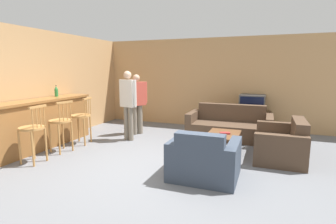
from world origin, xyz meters
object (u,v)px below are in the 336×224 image
bar_chair_near (32,132)px  tv (252,103)px  tv_unit (251,122)px  person_by_window (137,101)px  couch_far (229,127)px  armchair_near (204,161)px  person_by_counter (128,101)px  loveseat_right (282,144)px  bar_chair_mid (61,124)px  bar_chair_far (81,119)px  coffee_table (223,137)px  book_on_table (225,133)px  bottle (56,91)px

bar_chair_near → tv: size_ratio=1.62×
tv_unit → person_by_window: 3.16m
couch_far → bar_chair_near: bearing=-135.2°
tv_unit → armchair_near: bearing=-98.2°
person_by_counter → loveseat_right: bearing=-2.3°
person_by_counter → tv_unit: bearing=35.0°
bar_chair_mid → person_by_window: 2.08m
bar_chair_mid → bar_chair_far: (0.00, 0.64, 0.00)m
bar_chair_far → loveseat_right: bearing=7.1°
bar_chair_near → person_by_window: person_by_window is taller
bar_chair_near → person_by_counter: 2.21m
bar_chair_near → person_by_window: bearing=73.8°
bar_chair_far → person_by_window: bearing=59.1°
armchair_near → tv: bearing=81.8°
couch_far → bar_chair_far: bearing=-150.7°
coffee_table → tv_unit: size_ratio=0.87×
tv → book_on_table: (-0.37, -2.21, -0.36)m
bar_chair_far → armchair_near: bearing=-16.1°
bar_chair_near → armchair_near: bearing=8.4°
coffee_table → person_by_counter: size_ratio=0.52×
bar_chair_far → bottle: 0.93m
coffee_table → person_by_counter: person_by_counter is taller
coffee_table → bar_chair_mid: bearing=-162.0°
bar_chair_near → bar_chair_far: (-0.00, 1.34, 0.00)m
tv → coffee_table: bearing=-100.5°
person_by_counter → tv: bearing=35.0°
bar_chair_mid → person_by_counter: bearing=57.2°
tv → loveseat_right: bearing=-71.4°
bottle → couch_far: bearing=24.2°
loveseat_right → tv_unit: bearing=108.6°
coffee_table → bottle: 3.98m
coffee_table → bottle: size_ratio=3.29×
loveseat_right → tv: tv is taller
person_by_counter → person_by_window: bearing=98.0°
couch_far → person_by_counter: (-2.26, -1.07, 0.67)m
bar_chair_mid → person_by_counter: (0.85, 1.31, 0.36)m
loveseat_right → tv_unit: 2.16m
tv_unit → book_on_table: bearing=-99.6°
bar_chair_near → tv: (3.58, 3.92, 0.22)m
book_on_table → person_by_counter: size_ratio=0.13×
loveseat_right → book_on_table: (-1.06, -0.17, 0.17)m
person_by_window → tv_unit: bearing=24.9°
couch_far → person_by_window: bearing=-168.7°
coffee_table → couch_far: bearing=92.7°
bar_chair_far → armchair_near: size_ratio=1.03×
person_by_counter → bottle: bearing=-157.5°
tv → person_by_window: size_ratio=0.42×
bar_chair_near → armchair_near: 3.12m
armchair_near → person_by_counter: 2.80m
armchair_near → tv_unit: (0.50, 3.47, 0.01)m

